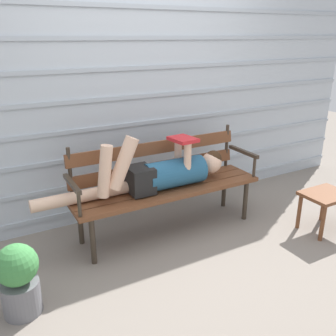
{
  "coord_description": "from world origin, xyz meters",
  "views": [
    {
      "loc": [
        -1.43,
        -2.48,
        1.68
      ],
      "look_at": [
        0.0,
        0.09,
        0.61
      ],
      "focal_mm": 39.03,
      "sensor_mm": 36.0,
      "label": 1
    }
  ],
  "objects_px": {
    "park_bench": "(164,180)",
    "reclining_person": "(161,172)",
    "footstool": "(325,200)",
    "potted_plant": "(19,278)"
  },
  "relations": [
    {
      "from": "park_bench",
      "to": "footstool",
      "type": "relative_size",
      "value": 4.23
    },
    {
      "from": "park_bench",
      "to": "reclining_person",
      "type": "xyz_separation_m",
      "value": [
        -0.07,
        -0.07,
        0.1
      ]
    },
    {
      "from": "footstool",
      "to": "potted_plant",
      "type": "bearing_deg",
      "value": 175.47
    },
    {
      "from": "reclining_person",
      "to": "footstool",
      "type": "xyz_separation_m",
      "value": [
        1.3,
        -0.67,
        -0.29
      ]
    },
    {
      "from": "park_bench",
      "to": "footstool",
      "type": "height_order",
      "value": "park_bench"
    },
    {
      "from": "footstool",
      "to": "potted_plant",
      "type": "relative_size",
      "value": 0.83
    },
    {
      "from": "reclining_person",
      "to": "park_bench",
      "type": "bearing_deg",
      "value": 43.03
    },
    {
      "from": "footstool",
      "to": "potted_plant",
      "type": "height_order",
      "value": "potted_plant"
    },
    {
      "from": "park_bench",
      "to": "footstool",
      "type": "bearing_deg",
      "value": -30.75
    },
    {
      "from": "reclining_person",
      "to": "potted_plant",
      "type": "bearing_deg",
      "value": -159.63
    }
  ]
}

